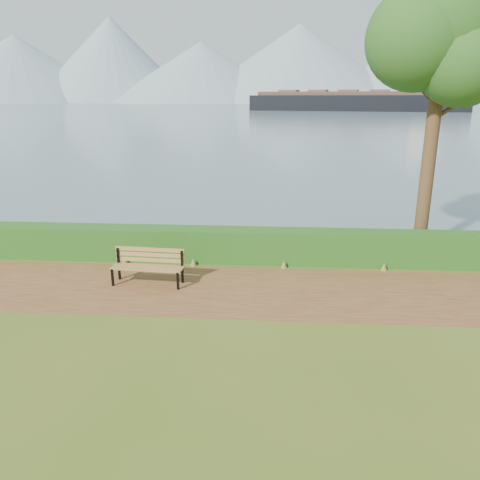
{
  "coord_description": "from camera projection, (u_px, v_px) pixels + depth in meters",
  "views": [
    {
      "loc": [
        1.25,
        -10.96,
        4.84
      ],
      "look_at": [
        0.36,
        1.2,
        1.1
      ],
      "focal_mm": 35.0,
      "sensor_mm": 36.0,
      "label": 1
    }
  ],
  "objects": [
    {
      "name": "mountains",
      "position": [
        264.0,
        68.0,
        391.61
      ],
      "size": [
        585.0,
        190.0,
        70.0
      ],
      "color": "gray",
      "rests_on": "ground"
    },
    {
      "name": "path",
      "position": [
        224.0,
        290.0,
        12.25
      ],
      "size": [
        40.0,
        3.4,
        0.01
      ],
      "primitive_type": "cube",
      "color": "#552F1D",
      "rests_on": "ground"
    },
    {
      "name": "cargo_ship",
      "position": [
        363.0,
        101.0,
        163.54
      ],
      "size": [
        74.99,
        29.72,
        22.59
      ],
      "rotation": [
        0.0,
        0.0,
        -0.25
      ],
      "color": "black",
      "rests_on": "ground"
    },
    {
      "name": "hedge",
      "position": [
        232.0,
        245.0,
        14.29
      ],
      "size": [
        32.0,
        0.85,
        1.0
      ],
      "primitive_type": "cube",
      "color": "#1B4E16",
      "rests_on": "ground"
    },
    {
      "name": "ground",
      "position": [
        223.0,
        294.0,
        11.96
      ],
      "size": [
        140.0,
        140.0,
        0.0
      ],
      "primitive_type": "plane",
      "color": "#435819",
      "rests_on": "ground"
    },
    {
      "name": "bench",
      "position": [
        148.0,
        264.0,
        12.54
      ],
      "size": [
        1.95,
        0.69,
        0.96
      ],
      "rotation": [
        0.0,
        0.0,
        -0.07
      ],
      "color": "black",
      "rests_on": "ground"
    },
    {
      "name": "water",
      "position": [
        273.0,
        106.0,
        259.85
      ],
      "size": [
        700.0,
        510.0,
        0.0
      ],
      "primitive_type": "cube",
      "color": "#486174",
      "rests_on": "ground"
    },
    {
      "name": "tree",
      "position": [
        444.0,
        32.0,
        13.14
      ],
      "size": [
        4.44,
        3.68,
        8.86
      ],
      "rotation": [
        0.0,
        0.0,
        0.14
      ],
      "color": "#3C2518",
      "rests_on": "ground"
    }
  ]
}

